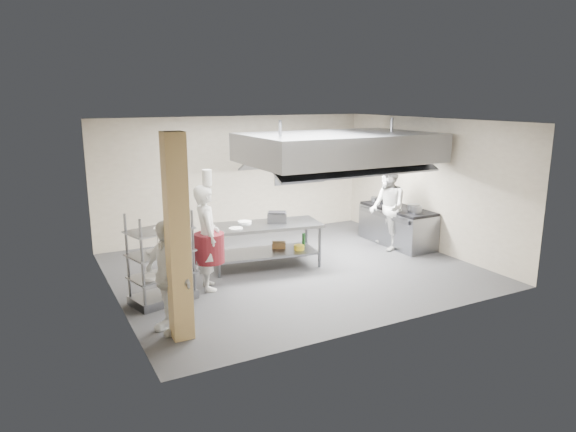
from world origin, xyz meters
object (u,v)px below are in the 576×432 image
cooking_range (397,227)px  island (265,245)px  chef_head (207,238)px  griddle (277,218)px  chef_line (387,208)px  chef_plating (167,276)px  stockpot (413,208)px  pass_rack (161,258)px

cooking_range → island: bearing=-179.1°
chef_head → griddle: bearing=-60.8°
chef_head → chef_line: 4.53m
chef_plating → stockpot: chef_plating is taller
pass_rack → stockpot: bearing=-12.0°
chef_line → griddle: bearing=-74.4°
pass_rack → stockpot: (5.85, 0.36, 0.20)m
chef_plating → stockpot: (6.05, 1.53, 0.13)m
pass_rack → chef_line: bearing=-7.8°
island → pass_rack: bearing=-150.6°
chef_head → griddle: (1.76, 0.67, 0.04)m
chef_head → stockpot: bearing=-80.4°
chef_head → island: bearing=-58.3°
pass_rack → chef_plating: chef_plating is taller
stockpot → chef_line: bearing=140.4°
cooking_range → griddle: (-3.22, -0.02, 0.59)m
griddle → chef_head: bearing=-131.6°
pass_rack → cooking_range: size_ratio=0.79×
griddle → stockpot: griddle is taller
griddle → cooking_range: bearing=27.9°
pass_rack → chef_plating: 1.19m
island → stockpot: (3.48, -0.52, 0.54)m
cooking_range → chef_head: chef_head is taller
pass_rack → cooking_range: pass_rack is taller
cooking_range → chef_plating: bearing=-160.9°
chef_head → stockpot: (4.95, 0.12, 0.02)m
chef_head → cooking_range: bearing=-73.8°
island → chef_head: size_ratio=1.17×
island → cooking_range: (3.51, 0.06, -0.04)m
island → stockpot: bearing=0.7°
chef_head → chef_plating: chef_head is taller
island → pass_rack: 2.55m
chef_plating → chef_line: bearing=87.6°
chef_head → stockpot: size_ratio=7.29×
chef_line → griddle: 2.75m
cooking_range → chef_head: 5.06m
chef_line → stockpot: chef_line is taller
pass_rack → chef_plating: bearing=-115.2°
pass_rack → chef_plating: size_ratio=0.92×
griddle → stockpot: 3.23m
island → griddle: bearing=16.3°
chef_line → chef_head: bearing=-64.4°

